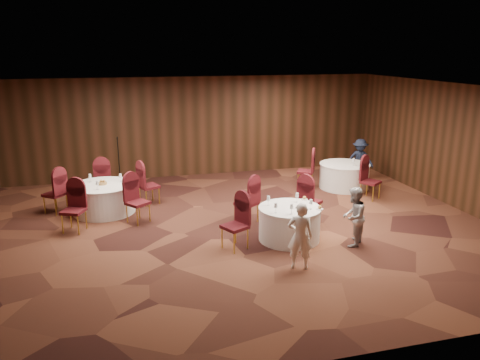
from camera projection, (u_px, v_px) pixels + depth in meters
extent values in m
plane|color=black|center=(234.00, 228.00, 10.93)|extent=(12.00, 12.00, 0.00)
plane|color=silver|center=(233.00, 89.00, 10.06)|extent=(12.00, 12.00, 0.00)
plane|color=black|center=(196.00, 127.00, 15.14)|extent=(12.00, 0.00, 12.00)
plane|color=black|center=(331.00, 252.00, 5.84)|extent=(12.00, 0.00, 12.00)
plane|color=black|center=(460.00, 148.00, 11.97)|extent=(0.00, 10.00, 10.00)
cylinder|color=white|center=(289.00, 224.00, 10.19)|extent=(1.33, 1.33, 0.72)
cylinder|color=white|center=(290.00, 208.00, 10.09)|extent=(1.35, 1.35, 0.03)
cylinder|color=white|center=(104.00, 199.00, 11.89)|extent=(1.54, 1.54, 0.72)
cylinder|color=white|center=(103.00, 185.00, 11.79)|extent=(1.58, 1.58, 0.03)
cylinder|color=white|center=(344.00, 176.00, 14.00)|extent=(1.45, 1.45, 0.72)
cylinder|color=white|center=(345.00, 164.00, 13.90)|extent=(1.48, 1.48, 0.03)
cylinder|color=silver|center=(291.00, 214.00, 9.69)|extent=(0.06, 0.06, 0.01)
cylinder|color=silver|center=(291.00, 211.00, 9.67)|extent=(0.01, 0.01, 0.11)
cone|color=silver|center=(292.00, 206.00, 9.65)|extent=(0.08, 0.08, 0.10)
cylinder|color=silver|center=(297.00, 202.00, 10.44)|extent=(0.06, 0.06, 0.01)
cylinder|color=silver|center=(297.00, 200.00, 10.42)|extent=(0.01, 0.01, 0.11)
cone|color=silver|center=(297.00, 195.00, 10.39)|extent=(0.08, 0.08, 0.10)
cylinder|color=silver|center=(311.00, 209.00, 9.99)|extent=(0.06, 0.06, 0.01)
cylinder|color=silver|center=(311.00, 206.00, 9.97)|extent=(0.01, 0.01, 0.11)
cone|color=silver|center=(311.00, 202.00, 9.94)|extent=(0.08, 0.08, 0.10)
cylinder|color=silver|center=(268.00, 205.00, 10.22)|extent=(0.06, 0.06, 0.01)
cylinder|color=silver|center=(268.00, 203.00, 10.20)|extent=(0.01, 0.01, 0.11)
cone|color=silver|center=(268.00, 198.00, 10.18)|extent=(0.08, 0.08, 0.10)
cylinder|color=silver|center=(276.00, 213.00, 9.76)|extent=(0.06, 0.06, 0.01)
cylinder|color=silver|center=(276.00, 210.00, 9.74)|extent=(0.01, 0.01, 0.11)
cone|color=silver|center=(276.00, 205.00, 9.71)|extent=(0.08, 0.08, 0.10)
cylinder|color=white|center=(300.00, 216.00, 9.56)|extent=(0.15, 0.15, 0.01)
sphere|color=#9E6B33|center=(300.00, 214.00, 9.55)|extent=(0.08, 0.08, 0.08)
cylinder|color=white|center=(320.00, 209.00, 9.98)|extent=(0.15, 0.15, 0.01)
sphere|color=#9E6B33|center=(320.00, 207.00, 9.96)|extent=(0.08, 0.08, 0.08)
cylinder|color=white|center=(304.00, 199.00, 10.60)|extent=(0.15, 0.15, 0.01)
sphere|color=#9E6B33|center=(305.00, 198.00, 10.59)|extent=(0.08, 0.08, 0.08)
cylinder|color=silver|center=(121.00, 182.00, 12.02)|extent=(0.06, 0.06, 0.01)
cylinder|color=silver|center=(121.00, 180.00, 12.01)|extent=(0.01, 0.01, 0.11)
cone|color=silver|center=(120.00, 176.00, 11.98)|extent=(0.08, 0.08, 0.10)
cylinder|color=silver|center=(90.00, 182.00, 12.00)|extent=(0.06, 0.06, 0.01)
cylinder|color=silver|center=(90.00, 180.00, 11.99)|extent=(0.01, 0.01, 0.11)
cone|color=silver|center=(90.00, 176.00, 11.96)|extent=(0.08, 0.08, 0.10)
cylinder|color=silver|center=(98.00, 189.00, 11.38)|extent=(0.06, 0.06, 0.01)
cylinder|color=silver|center=(97.00, 187.00, 11.37)|extent=(0.01, 0.01, 0.11)
cone|color=silver|center=(97.00, 183.00, 11.34)|extent=(0.08, 0.08, 0.10)
cylinder|color=#99623D|center=(103.00, 183.00, 11.78)|extent=(0.22, 0.22, 0.06)
sphere|color=#9E6B33|center=(101.00, 181.00, 11.78)|extent=(0.07, 0.07, 0.07)
sphere|color=#9E6B33|center=(104.00, 181.00, 11.76)|extent=(0.07, 0.07, 0.07)
cylinder|color=silver|center=(353.00, 165.00, 13.72)|extent=(0.06, 0.06, 0.01)
cylinder|color=silver|center=(353.00, 163.00, 13.70)|extent=(0.01, 0.01, 0.11)
cone|color=silver|center=(354.00, 160.00, 13.67)|extent=(0.08, 0.08, 0.10)
cylinder|color=black|center=(121.00, 189.00, 13.93)|extent=(0.24, 0.24, 0.02)
cylinder|color=black|center=(119.00, 163.00, 13.72)|extent=(0.02, 0.02, 1.56)
cylinder|color=black|center=(117.00, 138.00, 13.56)|extent=(0.04, 0.12, 0.04)
imported|color=white|center=(300.00, 236.00, 8.77)|extent=(0.56, 0.47, 1.31)
imported|color=#AEADB2|center=(353.00, 217.00, 9.82)|extent=(0.78, 0.79, 1.28)
imported|color=#151D31|center=(360.00, 160.00, 14.79)|extent=(0.98, 0.81, 1.32)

